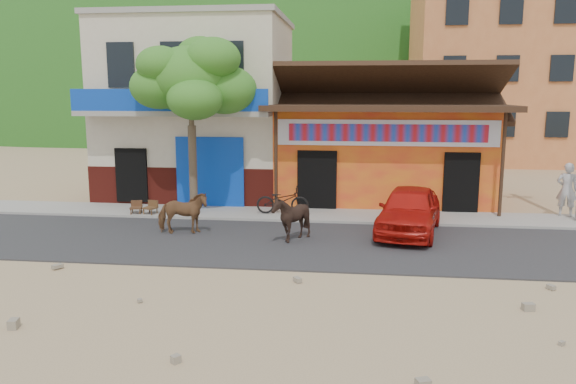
# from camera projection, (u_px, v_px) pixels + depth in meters

# --- Properties ---
(ground) EXTENTS (120.00, 120.00, 0.00)m
(ground) POSITION_uv_depth(u_px,v_px,m) (313.00, 273.00, 13.36)
(ground) COLOR #9E825B
(ground) RESTS_ON ground
(road) EXTENTS (60.00, 5.00, 0.04)m
(road) POSITION_uv_depth(u_px,v_px,m) (320.00, 244.00, 15.80)
(road) COLOR #28282B
(road) RESTS_ON ground
(sidewalk) EXTENTS (60.00, 2.00, 0.12)m
(sidewalk) POSITION_uv_depth(u_px,v_px,m) (326.00, 216.00, 19.21)
(sidewalk) COLOR gray
(sidewalk) RESTS_ON ground
(dance_club) EXTENTS (8.00, 6.00, 3.60)m
(dance_club) POSITION_uv_depth(u_px,v_px,m) (382.00, 154.00, 22.58)
(dance_club) COLOR orange
(dance_club) RESTS_ON ground
(cafe_building) EXTENTS (7.00, 6.00, 7.00)m
(cafe_building) POSITION_uv_depth(u_px,v_px,m) (200.00, 110.00, 23.18)
(cafe_building) COLOR beige
(cafe_building) RESTS_ON ground
(apartment_front) EXTENTS (9.00, 9.00, 12.00)m
(apartment_front) POSITION_uv_depth(u_px,v_px,m) (489.00, 63.00, 34.68)
(apartment_front) COLOR #CC723F
(apartment_front) RESTS_ON ground
(hillside) EXTENTS (100.00, 40.00, 24.00)m
(hillside) POSITION_uv_depth(u_px,v_px,m) (352.00, 37.00, 79.66)
(hillside) COLOR #194C14
(hillside) RESTS_ON ground
(tree) EXTENTS (3.00, 3.00, 6.00)m
(tree) POSITION_uv_depth(u_px,v_px,m) (192.00, 126.00, 19.03)
(tree) COLOR #2D721E
(tree) RESTS_ON sidewalk
(cow_tan) EXTENTS (1.61, 0.97, 1.27)m
(cow_tan) POSITION_uv_depth(u_px,v_px,m) (183.00, 213.00, 16.77)
(cow_tan) COLOR brown
(cow_tan) RESTS_ON road
(cow_dark) EXTENTS (1.44, 1.34, 1.35)m
(cow_dark) POSITION_uv_depth(u_px,v_px,m) (291.00, 218.00, 15.91)
(cow_dark) COLOR black
(cow_dark) RESTS_ON road
(red_car) EXTENTS (2.48, 4.40, 1.41)m
(red_car) POSITION_uv_depth(u_px,v_px,m) (409.00, 210.00, 16.86)
(red_car) COLOR red
(red_car) RESTS_ON road
(scooter) EXTENTS (1.82, 0.72, 0.94)m
(scooter) POSITION_uv_depth(u_px,v_px,m) (283.00, 200.00, 19.20)
(scooter) COLOR black
(scooter) RESTS_ON sidewalk
(pedestrian) EXTENTS (0.76, 0.62, 1.81)m
(pedestrian) POSITION_uv_depth(u_px,v_px,m) (567.00, 189.00, 18.76)
(pedestrian) COLOR #B8B8B8
(pedestrian) RESTS_ON sidewalk
(cafe_chair_left) EXTENTS (0.49, 0.49, 0.85)m
(cafe_chair_left) POSITION_uv_depth(u_px,v_px,m) (150.00, 202.00, 19.16)
(cafe_chair_left) COLOR #4D3719
(cafe_chair_left) RESTS_ON sidewalk
(cafe_chair_right) EXTENTS (0.45, 0.45, 0.82)m
(cafe_chair_right) POSITION_uv_depth(u_px,v_px,m) (136.00, 202.00, 19.23)
(cafe_chair_right) COLOR #452A17
(cafe_chair_right) RESTS_ON sidewalk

